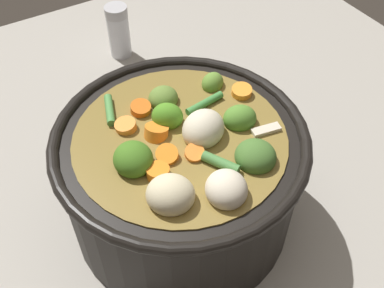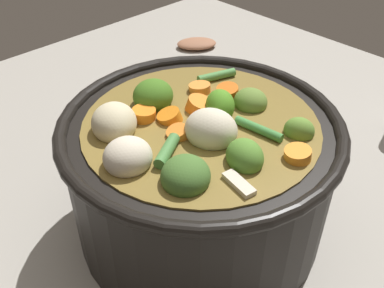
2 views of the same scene
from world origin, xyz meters
name	(u,v)px [view 2 (image 2 of 2)]	position (x,y,z in m)	size (l,w,h in m)	color
ground_plane	(199,222)	(0.00, 0.00, 0.00)	(1.10, 1.10, 0.00)	#9E998E
cooking_pot	(200,172)	(0.00, 0.00, 0.08)	(0.28, 0.28, 0.17)	black
wooden_spoon	(201,56)	(-0.29, 0.29, 0.01)	(0.22, 0.21, 0.02)	#9C6649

